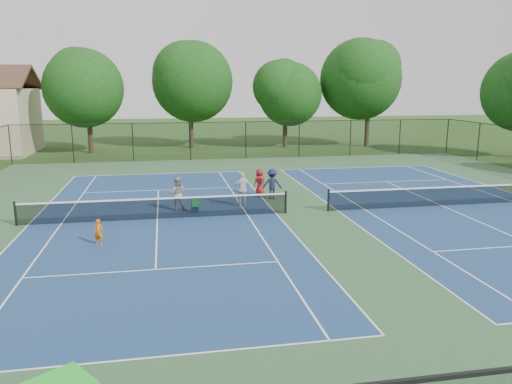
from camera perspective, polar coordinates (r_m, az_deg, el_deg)
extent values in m
plane|color=#234716|center=(23.87, 5.85, -2.31)|extent=(140.00, 140.00, 0.00)
cube|color=#2E5333|center=(23.87, 5.85, -2.30)|extent=(36.00, 36.00, 0.01)
cube|color=navy|center=(22.96, -11.20, -3.05)|extent=(10.97, 23.77, 0.00)
cube|color=white|center=(34.57, -11.02, 2.06)|extent=(10.97, 0.06, 0.00)
cube|color=white|center=(11.88, -11.75, -18.02)|extent=(10.97, 0.06, 0.00)
cube|color=white|center=(23.71, -24.59, -3.45)|extent=(0.06, 23.77, 0.00)
cube|color=white|center=(23.50, 2.30, -2.46)|extent=(0.06, 23.77, 0.00)
cube|color=white|center=(23.40, -21.34, -3.36)|extent=(0.06, 23.77, 0.00)
cube|color=white|center=(23.24, -1.00, -2.61)|extent=(0.06, 23.77, 0.00)
cube|color=white|center=(29.19, -11.09, 0.21)|extent=(8.23, 0.06, 0.00)
cube|color=white|center=(16.86, -11.40, -8.67)|extent=(8.23, 0.06, 0.00)
cube|color=white|center=(22.96, -11.20, -3.04)|extent=(0.06, 12.80, 0.00)
cylinder|color=black|center=(23.70, -25.79, -2.26)|extent=(0.10, 0.10, 1.07)
cylinder|color=black|center=(23.48, 3.41, -1.17)|extent=(0.10, 0.10, 1.07)
cube|color=black|center=(22.84, -11.25, -1.93)|extent=(11.90, 0.01, 0.90)
cube|color=white|center=(22.73, -11.30, -0.76)|extent=(11.90, 0.04, 0.07)
cube|color=navy|center=(26.66, 20.46, -1.47)|extent=(10.97, 23.77, 0.00)
cube|color=white|center=(37.13, 11.13, 2.75)|extent=(10.97, 0.06, 0.00)
cube|color=white|center=(24.33, 9.28, -2.10)|extent=(0.06, 23.77, 0.00)
cube|color=white|center=(24.82, 12.26, -1.94)|extent=(0.06, 23.77, 0.00)
cube|color=white|center=(32.18, 14.68, 1.15)|extent=(8.23, 0.06, 0.00)
cube|color=white|center=(26.66, 20.46, -1.47)|extent=(0.06, 12.80, 0.00)
cylinder|color=black|center=(24.06, 8.28, -0.95)|extent=(0.10, 0.10, 1.07)
cube|color=black|center=(26.56, 20.53, -0.51)|extent=(11.90, 0.01, 0.90)
cube|color=white|center=(26.47, 20.61, 0.50)|extent=(11.90, 0.04, 0.07)
cylinder|color=black|center=(42.01, -26.28, 4.84)|extent=(0.08, 0.08, 3.00)
cylinder|color=black|center=(41.01, -20.21, 5.20)|extent=(0.08, 0.08, 3.00)
cylinder|color=black|center=(40.49, -13.90, 5.51)|extent=(0.08, 0.08, 3.00)
cylinder|color=black|center=(40.47, -7.50, 5.76)|extent=(0.08, 0.08, 3.00)
cylinder|color=black|center=(40.95, -1.17, 5.93)|extent=(0.08, 0.08, 3.00)
cylinder|color=black|center=(41.90, 4.95, 6.03)|extent=(0.08, 0.08, 3.00)
cylinder|color=black|center=(43.31, 10.73, 6.06)|extent=(0.08, 0.08, 3.00)
cylinder|color=black|center=(45.12, 16.10, 6.04)|extent=(0.08, 0.08, 3.00)
cylinder|color=black|center=(47.29, 21.02, 5.97)|extent=(0.08, 0.08, 3.00)
cylinder|color=black|center=(43.54, 24.08, 5.25)|extent=(0.08, 0.08, 3.00)
cube|color=black|center=(40.95, -1.17, 5.93)|extent=(36.00, 0.01, 3.00)
cube|color=black|center=(40.81, -1.18, 8.02)|extent=(36.00, 0.05, 0.05)
cylinder|color=#2D2116|center=(46.80, -18.44, 6.57)|extent=(0.44, 0.44, 3.78)
sphere|color=#18360E|center=(46.62, -18.75, 11.17)|extent=(6.80, 6.80, 6.80)
sphere|color=#18360E|center=(46.62, -18.81, 11.99)|extent=(5.58, 5.58, 5.58)
sphere|color=#18360E|center=(46.63, -18.86, 12.80)|extent=(4.35, 4.35, 4.35)
cylinder|color=#2D2116|center=(48.40, -7.44, 7.47)|extent=(0.44, 0.44, 4.14)
sphere|color=#18360E|center=(48.24, -7.58, 12.40)|extent=(7.60, 7.60, 7.60)
sphere|color=#18360E|center=(48.25, -7.60, 13.14)|extent=(6.23, 6.23, 6.23)
sphere|color=#18360E|center=(48.27, -7.62, 13.88)|extent=(4.86, 4.86, 4.86)
cylinder|color=#2D2116|center=(48.75, 3.34, 7.16)|extent=(0.44, 0.44, 3.42)
sphere|color=#18360E|center=(48.58, 3.39, 11.11)|extent=(6.00, 6.00, 6.00)
sphere|color=#18360E|center=(48.57, 3.40, 11.94)|extent=(4.92, 4.92, 4.92)
sphere|color=#18360E|center=(48.57, 3.41, 12.77)|extent=(3.84, 3.84, 3.84)
cylinder|color=#2D2116|center=(50.29, 12.59, 7.56)|extent=(0.44, 0.44, 4.32)
sphere|color=#18360E|center=(50.15, 12.82, 12.46)|extent=(7.80, 7.80, 7.80)
sphere|color=#18360E|center=(50.16, 12.86, 13.16)|extent=(6.40, 6.40, 6.40)
sphere|color=#18360E|center=(50.18, 12.89, 13.86)|extent=(4.99, 4.99, 4.99)
imported|color=orange|center=(19.75, -17.55, -4.41)|extent=(0.43, 0.36, 1.00)
imported|color=gray|center=(24.19, -8.99, -0.20)|extent=(0.84, 0.68, 1.65)
imported|color=silver|center=(24.69, -1.56, 0.30)|extent=(1.04, 0.47, 1.74)
imported|color=#191A38|center=(26.40, 1.85, 0.92)|extent=(1.13, 0.78, 1.60)
imported|color=maroon|center=(27.19, 0.42, 1.14)|extent=(0.85, 0.73, 1.49)
cube|color=navy|center=(23.81, -6.99, -2.00)|extent=(0.35, 0.29, 0.30)
cube|color=green|center=(23.72, -7.01, -1.13)|extent=(0.35, 0.30, 0.44)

